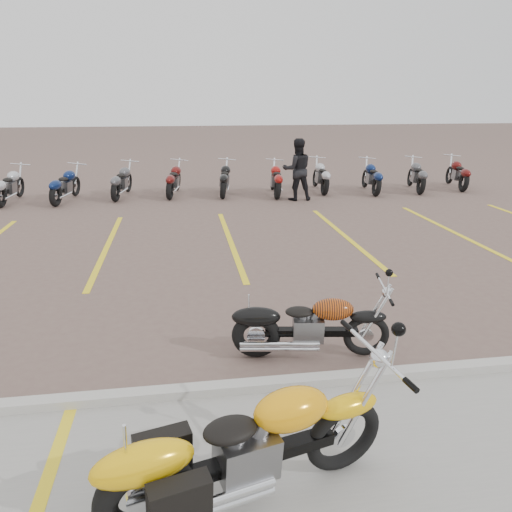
# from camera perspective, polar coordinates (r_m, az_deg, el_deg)

# --- Properties ---
(ground) EXTENTS (100.00, 100.00, 0.00)m
(ground) POSITION_cam_1_polar(r_m,az_deg,el_deg) (7.53, 0.23, -6.72)
(ground) COLOR brown
(ground) RESTS_ON ground
(curb) EXTENTS (60.00, 0.18, 0.12)m
(curb) POSITION_cam_1_polar(r_m,az_deg,el_deg) (5.77, 3.42, -14.35)
(curb) COLOR #ADAAA3
(curb) RESTS_ON ground
(parking_stripes) EXTENTS (38.00, 5.50, 0.01)m
(parking_stripes) POSITION_cam_1_polar(r_m,az_deg,el_deg) (11.26, -2.94, 1.69)
(parking_stripes) COLOR yellow
(parking_stripes) RESTS_ON ground
(yellow_cruiser) EXTENTS (2.37, 0.77, 0.99)m
(yellow_cruiser) POSITION_cam_1_polar(r_m,az_deg,el_deg) (4.18, -1.57, -21.29)
(yellow_cruiser) COLOR black
(yellow_cruiser) RESTS_ON ground
(flame_cruiser) EXTENTS (1.95, 0.44, 0.81)m
(flame_cruiser) POSITION_cam_1_polar(r_m,az_deg,el_deg) (6.26, 5.83, -8.11)
(flame_cruiser) COLOR black
(flame_cruiser) RESTS_ON ground
(person_b) EXTENTS (0.93, 0.72, 1.90)m
(person_b) POSITION_cam_1_polar(r_m,az_deg,el_deg) (15.74, 4.72, 9.82)
(person_b) COLOR black
(person_b) RESTS_ON ground
(bg_bike_row) EXTENTS (19.03, 2.06, 1.10)m
(bg_bike_row) POSITION_cam_1_polar(r_m,az_deg,el_deg) (16.50, -6.59, 8.73)
(bg_bike_row) COLOR black
(bg_bike_row) RESTS_ON ground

